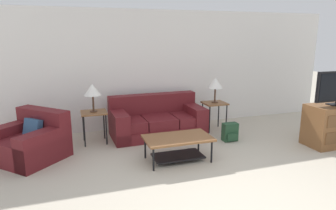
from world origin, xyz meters
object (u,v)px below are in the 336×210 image
(armchair, at_px, (30,142))
(tv_console, at_px, (335,125))
(coffee_table, at_px, (178,143))
(couch, at_px, (157,121))
(side_table_right, at_px, (215,106))
(side_table_left, at_px, (94,116))
(table_lamp_left, at_px, (92,90))
(table_lamp_right, at_px, (215,83))
(backpack, at_px, (230,132))

(armchair, height_order, tv_console, armchair)
(armchair, bearing_deg, coffee_table, -20.63)
(couch, relative_size, side_table_right, 3.11)
(coffee_table, xyz_separation_m, side_table_right, (1.34, 1.32, 0.24))
(side_table_left, relative_size, table_lamp_left, 1.15)
(table_lamp_right, bearing_deg, table_lamp_left, 180.00)
(side_table_left, distance_m, table_lamp_left, 0.50)
(table_lamp_right, bearing_deg, tv_console, -41.47)
(couch, relative_size, armchair, 1.35)
(tv_console, bearing_deg, side_table_left, 160.33)
(side_table_left, height_order, side_table_right, same)
(coffee_table, relative_size, table_lamp_right, 2.04)
(table_lamp_right, xyz_separation_m, tv_console, (1.75, -1.55, -0.65))
(side_table_left, xyz_separation_m, tv_console, (4.33, -1.55, -0.15))
(backpack, bearing_deg, table_lamp_left, 163.85)
(table_lamp_right, bearing_deg, backpack, -91.69)
(side_table_right, height_order, backpack, side_table_right)
(backpack, bearing_deg, side_table_left, 163.85)
(couch, bearing_deg, side_table_left, -175.70)
(coffee_table, xyz_separation_m, side_table_left, (-1.24, 1.32, 0.24))
(couch, distance_m, coffee_table, 1.42)
(armchair, bearing_deg, couch, 12.72)
(table_lamp_left, distance_m, tv_console, 4.64)
(couch, distance_m, side_table_right, 1.32)
(tv_console, bearing_deg, side_table_right, 138.53)
(table_lamp_left, xyz_separation_m, table_lamp_right, (2.58, 0.00, 0.00))
(table_lamp_right, bearing_deg, side_table_right, 90.00)
(table_lamp_left, bearing_deg, tv_console, -19.67)
(side_table_left, distance_m, tv_console, 4.60)
(armchair, height_order, side_table_left, armchair)
(couch, relative_size, coffee_table, 1.74)
(coffee_table, height_order, backpack, coffee_table)
(side_table_left, xyz_separation_m, backpack, (2.56, -0.74, -0.37))
(coffee_table, bearing_deg, table_lamp_right, 44.56)
(coffee_table, relative_size, table_lamp_left, 2.04)
(side_table_right, xyz_separation_m, tv_console, (1.75, -1.55, -0.15))
(coffee_table, bearing_deg, tv_console, -4.18)
(side_table_left, height_order, table_lamp_right, table_lamp_right)
(couch, height_order, table_lamp_left, table_lamp_left)
(table_lamp_left, relative_size, table_lamp_right, 1.00)
(side_table_right, xyz_separation_m, table_lamp_right, (0.00, -0.00, 0.50))
(side_table_right, height_order, table_lamp_right, table_lamp_right)
(backpack, bearing_deg, table_lamp_right, 88.31)
(armchair, bearing_deg, side_table_left, 21.89)
(table_lamp_right, distance_m, backpack, 1.14)
(coffee_table, bearing_deg, side_table_right, 44.56)
(coffee_table, xyz_separation_m, tv_console, (3.09, -0.23, 0.09))
(couch, relative_size, table_lamp_right, 3.57)
(tv_console, height_order, backpack, tv_console)
(side_table_right, bearing_deg, table_lamp_right, -90.00)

